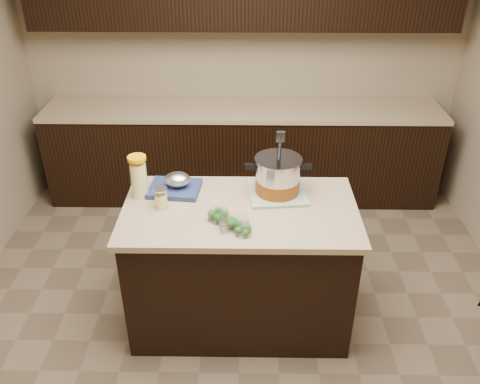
# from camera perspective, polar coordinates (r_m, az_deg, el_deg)

# --- Properties ---
(ground_plane) EXTENTS (4.00, 4.00, 0.00)m
(ground_plane) POSITION_cam_1_polar(r_m,az_deg,el_deg) (3.70, 0.00, -13.68)
(ground_plane) COLOR brown
(ground_plane) RESTS_ON ground
(room_shell) EXTENTS (4.04, 4.04, 2.72)m
(room_shell) POSITION_cam_1_polar(r_m,az_deg,el_deg) (2.78, 0.00, 12.39)
(room_shell) COLOR tan
(room_shell) RESTS_ON ground
(back_cabinets) EXTENTS (3.60, 0.63, 2.33)m
(back_cabinets) POSITION_cam_1_polar(r_m,az_deg,el_deg) (4.68, 0.32, 10.15)
(back_cabinets) COLOR black
(back_cabinets) RESTS_ON ground
(island) EXTENTS (1.46, 0.81, 0.90)m
(island) POSITION_cam_1_polar(r_m,az_deg,el_deg) (3.40, 0.00, -8.24)
(island) COLOR black
(island) RESTS_ON ground
(dish_towel) EXTENTS (0.39, 0.39, 0.02)m
(dish_towel) POSITION_cam_1_polar(r_m,az_deg,el_deg) (3.29, 4.19, -0.03)
(dish_towel) COLOR #557E5D
(dish_towel) RESTS_ON island
(stock_pot) EXTENTS (0.42, 0.30, 0.43)m
(stock_pot) POSITION_cam_1_polar(r_m,az_deg,el_deg) (3.24, 4.26, 1.64)
(stock_pot) COLOR #B7B7BC
(stock_pot) RESTS_ON dish_towel
(lemonade_pitcher) EXTENTS (0.13, 0.13, 0.28)m
(lemonade_pitcher) POSITION_cam_1_polar(r_m,az_deg,el_deg) (3.26, -11.27, 1.54)
(lemonade_pitcher) COLOR #F9F598
(lemonade_pitcher) RESTS_ON island
(mason_jar) EXTENTS (0.11, 0.11, 0.14)m
(mason_jar) POSITION_cam_1_polar(r_m,az_deg,el_deg) (3.16, -8.87, -0.70)
(mason_jar) COLOR #F9F598
(mason_jar) RESTS_ON island
(broccoli_tub_left) EXTENTS (0.16, 0.16, 0.06)m
(broccoli_tub_left) POSITION_cam_1_polar(r_m,az_deg,el_deg) (3.02, -2.45, -2.65)
(broccoli_tub_left) COLOR silver
(broccoli_tub_left) RESTS_ON island
(broccoli_tub_right) EXTENTS (0.12, 0.12, 0.05)m
(broccoli_tub_right) POSITION_cam_1_polar(r_m,az_deg,el_deg) (2.90, 0.36, -4.38)
(broccoli_tub_right) COLOR silver
(broccoli_tub_right) RESTS_ON island
(broccoli_tub_rect) EXTENTS (0.19, 0.15, 0.06)m
(broccoli_tub_rect) POSITION_cam_1_polar(r_m,az_deg,el_deg) (2.95, -0.72, -3.52)
(broccoli_tub_rect) COLOR silver
(broccoli_tub_rect) RESTS_ON island
(blue_tray) EXTENTS (0.35, 0.29, 0.12)m
(blue_tray) POSITION_cam_1_polar(r_m,az_deg,el_deg) (3.32, -7.21, 0.77)
(blue_tray) COLOR navy
(blue_tray) RESTS_ON island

